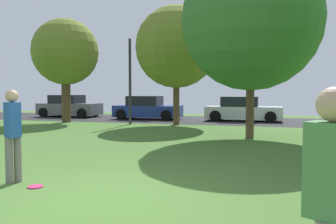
% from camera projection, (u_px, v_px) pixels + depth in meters
% --- Properties ---
extents(ground_plane, '(44.00, 44.00, 0.00)m').
position_uv_depth(ground_plane, '(101.00, 199.00, 5.68)').
color(ground_plane, '#47702D').
extents(road_strip, '(44.00, 6.40, 0.01)m').
position_uv_depth(road_strip, '(225.00, 121.00, 21.01)').
color(road_strip, '#28282B').
rests_on(road_strip, ground_plane).
extents(maple_tree_far, '(4.26, 4.26, 6.18)m').
position_uv_depth(maple_tree_far, '(176.00, 47.00, 18.18)').
color(maple_tree_far, brown).
rests_on(maple_tree_far, ground_plane).
extents(oak_tree_center, '(3.71, 3.71, 5.82)m').
position_uv_depth(oak_tree_center, '(65.00, 52.00, 19.71)').
color(oak_tree_center, brown).
rests_on(oak_tree_center, ground_plane).
extents(oak_tree_left, '(5.14, 5.14, 6.90)m').
position_uv_depth(oak_tree_left, '(251.00, 21.00, 12.88)').
color(oak_tree_left, brown).
rests_on(oak_tree_left, ground_plane).
extents(person_thrower, '(0.39, 0.35, 1.77)m').
position_uv_depth(person_thrower, '(13.00, 131.00, 6.64)').
color(person_thrower, slate).
rests_on(person_thrower, ground_plane).
extents(person_catcher, '(0.39, 0.35, 1.77)m').
position_uv_depth(person_catcher, '(332.00, 203.00, 2.36)').
color(person_catcher, gray).
rests_on(person_catcher, ground_plane).
extents(frisbee_disc, '(0.27, 0.27, 0.03)m').
position_uv_depth(frisbee_disc, '(35.00, 187.00, 6.36)').
color(frisbee_disc, '#EA2D6B').
rests_on(frisbee_disc, ground_plane).
extents(parked_car_grey, '(4.19, 2.05, 1.50)m').
position_uv_depth(parked_car_grey, '(69.00, 107.00, 24.24)').
color(parked_car_grey, slate).
rests_on(parked_car_grey, ground_plane).
extents(parked_car_blue, '(4.18, 1.95, 1.46)m').
position_uv_depth(parked_car_blue, '(147.00, 109.00, 22.14)').
color(parked_car_blue, '#233893').
rests_on(parked_car_blue, ground_plane).
extents(parked_car_white, '(4.39, 1.93, 1.43)m').
position_uv_depth(parked_car_white, '(243.00, 110.00, 20.71)').
color(parked_car_white, white).
rests_on(parked_car_white, ground_plane).
extents(street_lamp_post, '(0.14, 0.14, 4.50)m').
position_uv_depth(street_lamp_post, '(130.00, 82.00, 18.51)').
color(street_lamp_post, '#2D2D33').
rests_on(street_lamp_post, ground_plane).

